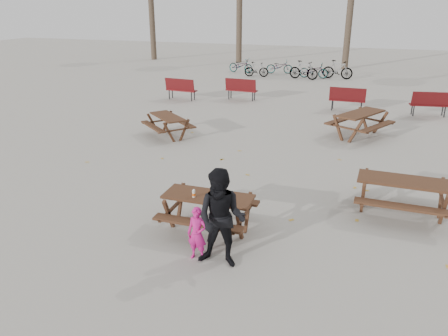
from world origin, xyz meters
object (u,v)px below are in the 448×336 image
(picnic_table_east, at_px, (402,197))
(picnic_table_far, at_px, (360,125))
(adult, at_px, (221,219))
(child, at_px, (197,234))
(soda_bottle, at_px, (194,194))
(food_tray, at_px, (220,200))
(picnic_table_north, at_px, (168,126))
(main_picnic_table, at_px, (208,204))

(picnic_table_east, distance_m, picnic_table_far, 6.01)
(adult, bearing_deg, child, 173.98)
(picnic_table_east, xyz_separation_m, picnic_table_far, (-1.12, 5.91, 0.01))
(soda_bottle, bearing_deg, food_tray, 0.20)
(child, height_order, picnic_table_north, child)
(food_tray, distance_m, picnic_table_far, 8.39)
(picnic_table_far, bearing_deg, picnic_table_east, -141.07)
(adult, relative_size, picnic_table_north, 1.08)
(child, bearing_deg, adult, 0.35)
(child, relative_size, picnic_table_east, 0.53)
(child, bearing_deg, picnic_table_east, 44.67)
(main_picnic_table, relative_size, picnic_table_far, 0.91)
(picnic_table_north, bearing_deg, child, -20.37)
(picnic_table_north, distance_m, picnic_table_far, 6.64)
(main_picnic_table, bearing_deg, picnic_table_north, 122.16)
(food_tray, xyz_separation_m, picnic_table_north, (-3.96, 5.99, -0.43))
(food_tray, height_order, picnic_table_north, food_tray)
(picnic_table_east, bearing_deg, picnic_table_far, 102.74)
(child, distance_m, picnic_table_east, 4.71)
(child, xyz_separation_m, adult, (0.47, -0.03, 0.40))
(food_tray, distance_m, child, 0.96)
(soda_bottle, distance_m, adult, 1.30)
(picnic_table_north, bearing_deg, soda_bottle, -19.78)
(food_tray, distance_m, picnic_table_east, 4.10)
(child, distance_m, adult, 0.62)
(food_tray, xyz_separation_m, adult, (0.36, -0.94, 0.11))
(main_picnic_table, height_order, soda_bottle, soda_bottle)
(food_tray, height_order, adult, adult)
(food_tray, height_order, picnic_table_east, picnic_table_east)
(food_tray, distance_m, picnic_table_north, 7.20)
(soda_bottle, xyz_separation_m, picnic_table_east, (4.01, 2.15, -0.43))
(soda_bottle, distance_m, picnic_table_east, 4.57)
(picnic_table_far, bearing_deg, food_tray, -168.10)
(food_tray, relative_size, soda_bottle, 1.06)
(main_picnic_table, xyz_separation_m, soda_bottle, (-0.24, -0.17, 0.26))
(main_picnic_table, distance_m, picnic_table_east, 4.26)
(soda_bottle, height_order, picnic_table_north, soda_bottle)
(food_tray, xyz_separation_m, soda_bottle, (-0.54, -0.00, 0.05))
(food_tray, xyz_separation_m, child, (-0.12, -0.91, -0.28))
(main_picnic_table, xyz_separation_m, food_tray, (0.30, -0.17, 0.21))
(main_picnic_table, relative_size, adult, 0.99)
(picnic_table_east, bearing_deg, soda_bottle, -149.90)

